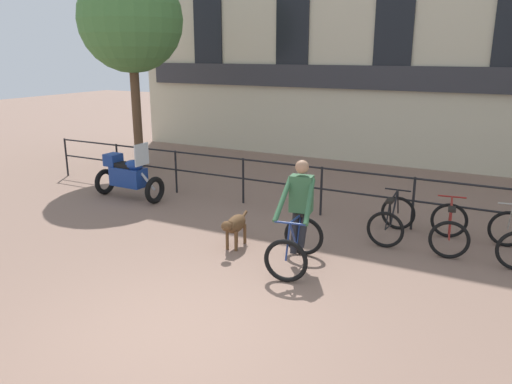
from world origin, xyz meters
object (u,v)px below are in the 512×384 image
Objects in this scene: parked_bicycle_near_lamp at (392,220)px; parked_bicycle_mid_left at (449,228)px; cyclist_with_bike at (298,220)px; dog at (235,225)px; parked_motorcycle at (128,175)px.

parked_bicycle_near_lamp and parked_bicycle_mid_left have the same top height.
cyclist_with_bike is 1.52× the size of parked_bicycle_near_lamp.
cyclist_with_bike is at bearing 60.31° from parked_bicycle_near_lamp.
dog is 4.03m from parked_motorcycle.
parked_bicycle_mid_left is (7.08, 0.27, -0.20)m from parked_motorcycle.
cyclist_with_bike is 1.73× the size of dog.
parked_bicycle_mid_left is at bearing 179.47° from parked_bicycle_near_lamp.
cyclist_with_bike is 2.85m from parked_bicycle_mid_left.
parked_bicycle_near_lamp is (1.07, 1.91, -0.41)m from cyclist_with_bike.
parked_motorcycle is at bearing 2.05° from parked_bicycle_near_lamp.
parked_bicycle_near_lamp reaches higher than dog.
dog is (-1.26, 0.16, -0.35)m from cyclist_with_bike.
cyclist_with_bike is at bearing -106.45° from parked_motorcycle.
parked_bicycle_mid_left is (1.00, 0.00, 0.00)m from parked_bicycle_near_lamp.
parked_bicycle_mid_left is at bearing -86.11° from parked_motorcycle.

